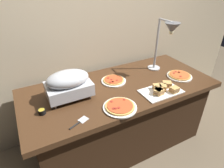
# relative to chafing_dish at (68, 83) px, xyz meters

# --- Properties ---
(ground_plane) EXTENTS (8.00, 8.00, 0.00)m
(ground_plane) POSITION_rel_chafing_dish_xyz_m (0.50, -0.04, -0.90)
(ground_plane) COLOR brown
(back_wall) EXTENTS (4.40, 0.04, 2.40)m
(back_wall) POSITION_rel_chafing_dish_xyz_m (0.50, 0.46, 0.30)
(back_wall) COLOR #C6B593
(back_wall) RESTS_ON ground_plane
(buffet_table) EXTENTS (1.90, 0.84, 0.76)m
(buffet_table) POSITION_rel_chafing_dish_xyz_m (0.50, -0.04, -0.52)
(buffet_table) COLOR #422816
(buffet_table) RESTS_ON ground_plane
(chafing_dish) EXTENTS (0.39, 0.26, 0.26)m
(chafing_dish) POSITION_rel_chafing_dish_xyz_m (0.00, 0.00, 0.00)
(chafing_dish) COLOR #B7BABF
(chafing_dish) RESTS_ON buffet_table
(heat_lamp) EXTENTS (0.15, 0.33, 0.57)m
(heat_lamp) POSITION_rel_chafing_dish_xyz_m (1.04, -0.03, 0.30)
(heat_lamp) COLOR #B7BABF
(heat_lamp) RESTS_ON buffet_table
(pizza_plate_front) EXTENTS (0.25, 0.25, 0.03)m
(pizza_plate_front) POSITION_rel_chafing_dish_xyz_m (0.48, 0.07, -0.13)
(pizza_plate_front) COLOR white
(pizza_plate_front) RESTS_ON buffet_table
(pizza_plate_center) EXTENTS (0.28, 0.28, 0.03)m
(pizza_plate_center) POSITION_rel_chafing_dish_xyz_m (0.32, -0.34, -0.13)
(pizza_plate_center) COLOR white
(pizza_plate_center) RESTS_ON buffet_table
(pizza_plate_raised_stand) EXTENTS (0.26, 0.26, 0.03)m
(pizza_plate_raised_stand) POSITION_rel_chafing_dish_xyz_m (1.15, -0.17, -0.13)
(pizza_plate_raised_stand) COLOR white
(pizza_plate_raised_stand) RESTS_ON buffet_table
(sandwich_platter) EXTENTS (0.39, 0.23, 0.06)m
(sandwich_platter) POSITION_rel_chafing_dish_xyz_m (0.79, -0.31, -0.12)
(sandwich_platter) COLOR white
(sandwich_platter) RESTS_ON buffet_table
(sauce_cup_near) EXTENTS (0.06, 0.06, 0.04)m
(sauce_cup_near) POSITION_rel_chafing_dish_xyz_m (-0.26, -0.12, -0.12)
(sauce_cup_near) COLOR black
(sauce_cup_near) RESTS_ON buffet_table
(serving_spatula) EXTENTS (0.17, 0.10, 0.01)m
(serving_spatula) POSITION_rel_chafing_dish_xyz_m (-0.04, -0.35, -0.14)
(serving_spatula) COLOR #B7BABF
(serving_spatula) RESTS_ON buffet_table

